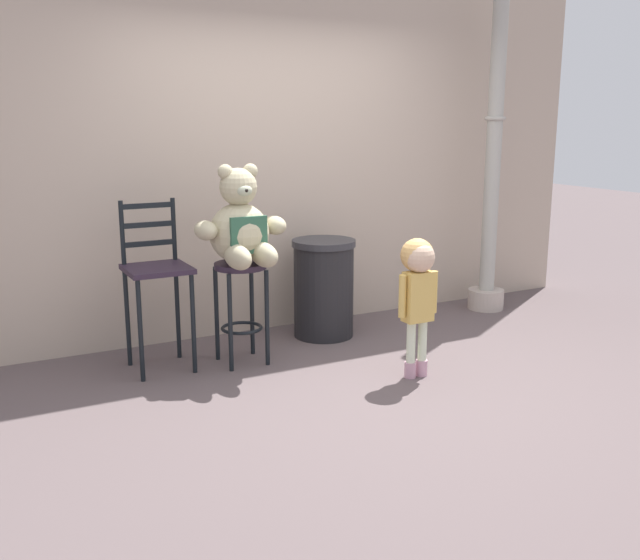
% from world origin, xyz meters
% --- Properties ---
extents(ground_plane, '(24.00, 24.00, 0.00)m').
position_xyz_m(ground_plane, '(0.00, 0.00, 0.00)').
color(ground_plane, '#5B4D4E').
extents(building_wall, '(6.21, 0.30, 3.66)m').
position_xyz_m(building_wall, '(0.00, 1.75, 1.83)').
color(building_wall, '#B7A390').
rests_on(building_wall, ground_plane).
extents(bar_stool_with_teddy, '(0.37, 0.37, 0.73)m').
position_xyz_m(bar_stool_with_teddy, '(-0.55, 0.89, 0.52)').
color(bar_stool_with_teddy, '#291D2D').
rests_on(bar_stool_with_teddy, ground_plane).
extents(teddy_bear, '(0.65, 0.59, 0.69)m').
position_xyz_m(teddy_bear, '(-0.55, 0.86, 0.98)').
color(teddy_bear, tan).
rests_on(teddy_bear, bar_stool_with_teddy).
extents(child_walking, '(0.30, 0.24, 0.95)m').
position_xyz_m(child_walking, '(0.38, 0.07, 0.69)').
color(child_walking, '#C894A8').
rests_on(child_walking, ground_plane).
extents(trash_bin, '(0.50, 0.50, 0.78)m').
position_xyz_m(trash_bin, '(0.27, 1.19, 0.39)').
color(trash_bin, black).
rests_on(trash_bin, ground_plane).
extents(lamppost, '(0.32, 0.32, 2.96)m').
position_xyz_m(lamppost, '(1.98, 1.23, 1.18)').
color(lamppost, '#B7A79B').
rests_on(lamppost, ground_plane).
extents(bar_chair_empty, '(0.42, 0.42, 1.17)m').
position_xyz_m(bar_chair_empty, '(-1.10, 1.06, 0.66)').
color(bar_chair_empty, '#291D2D').
rests_on(bar_chair_empty, ground_plane).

